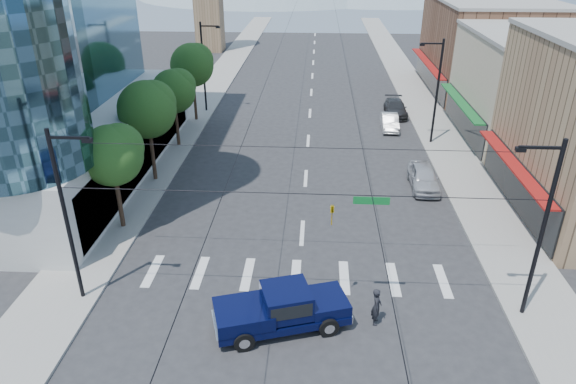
# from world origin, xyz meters

# --- Properties ---
(ground) EXTENTS (160.00, 160.00, 0.00)m
(ground) POSITION_xyz_m (0.00, 0.00, 0.00)
(ground) COLOR #28282B
(ground) RESTS_ON ground
(sidewalk_left) EXTENTS (4.00, 120.00, 0.15)m
(sidewalk_left) POSITION_xyz_m (-12.00, 40.00, 0.07)
(sidewalk_left) COLOR gray
(sidewalk_left) RESTS_ON ground
(sidewalk_right) EXTENTS (4.00, 120.00, 0.15)m
(sidewalk_right) POSITION_xyz_m (12.00, 40.00, 0.07)
(sidewalk_right) COLOR gray
(sidewalk_right) RESTS_ON ground
(shop_mid) EXTENTS (12.00, 14.00, 9.00)m
(shop_mid) POSITION_xyz_m (20.00, 24.00, 4.50)
(shop_mid) COLOR tan
(shop_mid) RESTS_ON ground
(shop_far) EXTENTS (12.00, 18.00, 10.00)m
(shop_far) POSITION_xyz_m (20.00, 40.00, 5.00)
(shop_far) COLOR brown
(shop_far) RESTS_ON ground
(tree_near) EXTENTS (3.65, 3.64, 6.71)m
(tree_near) POSITION_xyz_m (-11.07, 6.10, 4.99)
(tree_near) COLOR black
(tree_near) RESTS_ON ground
(tree_midnear) EXTENTS (4.09, 4.09, 7.52)m
(tree_midnear) POSITION_xyz_m (-11.07, 13.10, 5.59)
(tree_midnear) COLOR black
(tree_midnear) RESTS_ON ground
(tree_midfar) EXTENTS (3.65, 3.64, 6.71)m
(tree_midfar) POSITION_xyz_m (-11.07, 20.10, 4.99)
(tree_midfar) COLOR black
(tree_midfar) RESTS_ON ground
(tree_far) EXTENTS (4.09, 4.09, 7.52)m
(tree_far) POSITION_xyz_m (-11.07, 27.10, 5.59)
(tree_far) COLOR black
(tree_far) RESTS_ON ground
(signal_rig) EXTENTS (21.80, 0.20, 9.00)m
(signal_rig) POSITION_xyz_m (0.19, -1.00, 4.64)
(signal_rig) COLOR black
(signal_rig) RESTS_ON ground
(lamp_pole_nw) EXTENTS (2.00, 0.25, 9.00)m
(lamp_pole_nw) POSITION_xyz_m (-10.67, 30.00, 4.94)
(lamp_pole_nw) COLOR black
(lamp_pole_nw) RESTS_ON ground
(lamp_pole_ne) EXTENTS (2.00, 0.25, 9.00)m
(lamp_pole_ne) POSITION_xyz_m (10.67, 22.00, 4.94)
(lamp_pole_ne) COLOR black
(lamp_pole_ne) RESTS_ON ground
(pickup_truck) EXTENTS (6.58, 3.93, 2.11)m
(pickup_truck) POSITION_xyz_m (-0.70, -2.55, 1.10)
(pickup_truck) COLOR black
(pickup_truck) RESTS_ON ground
(pedestrian) EXTENTS (0.53, 0.74, 1.91)m
(pedestrian) POSITION_xyz_m (3.70, -2.00, 0.96)
(pedestrian) COLOR black
(pedestrian) RESTS_ON ground
(parked_car_near) EXTENTS (1.99, 4.81, 1.63)m
(parked_car_near) POSITION_xyz_m (8.51, 12.90, 0.82)
(parked_car_near) COLOR silver
(parked_car_near) RESTS_ON ground
(parked_car_mid) EXTENTS (1.60, 4.29, 1.40)m
(parked_car_mid) POSITION_xyz_m (7.60, 25.59, 0.70)
(parked_car_mid) COLOR silver
(parked_car_mid) RESTS_ON ground
(parked_car_far) EXTENTS (2.16, 5.16, 1.49)m
(parked_car_far) POSITION_xyz_m (8.69, 29.91, 0.74)
(parked_car_far) COLOR #2E2E30
(parked_car_far) RESTS_ON ground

